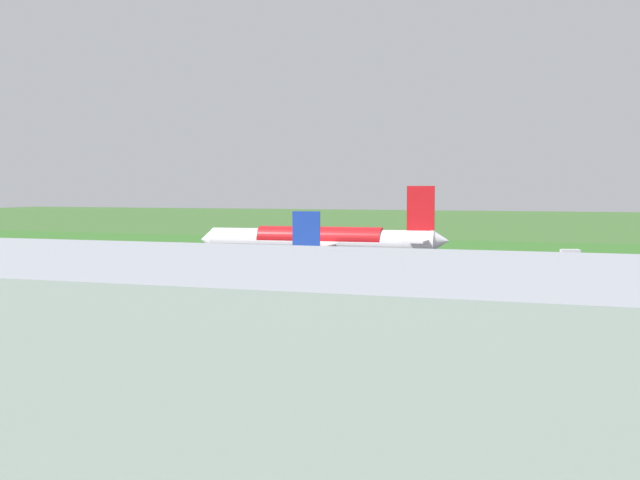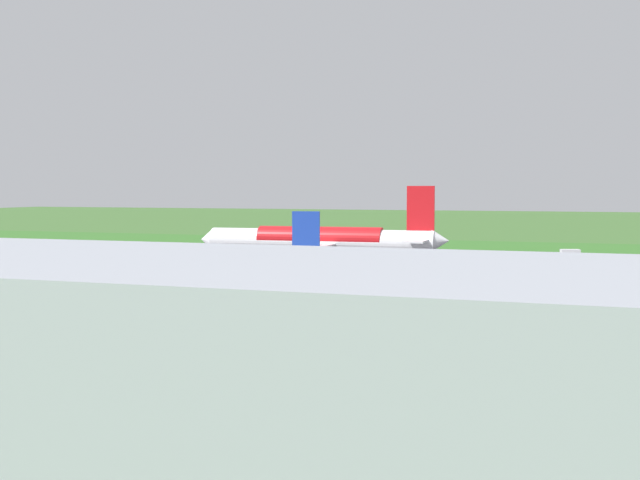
{
  "view_description": "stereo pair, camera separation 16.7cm",
  "coord_description": "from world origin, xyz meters",
  "px_view_note": "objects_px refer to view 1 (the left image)",
  "views": [
    {
      "loc": [
        -53.56,
        160.37,
        15.31
      ],
      "look_at": [
        4.48,
        0.0,
        4.5
      ],
      "focal_mm": 45.89,
      "sensor_mm": 36.0,
      "label": 1
    },
    {
      "loc": [
        -53.72,
        160.31,
        15.31
      ],
      "look_at": [
        4.48,
        0.0,
        4.5
      ],
      "focal_mm": 45.89,
      "sensor_mm": 36.0,
      "label": 2
    }
  ],
  "objects_px": {
    "airliner_parked_mid": "(208,266)",
    "no_stopping_sign": "(438,244)",
    "airliner_main": "(322,241)",
    "service_car_followme": "(256,271)",
    "airliner_parked_near": "(635,285)",
    "traffic_cone_orange": "(425,248)",
    "service_truck_baggage": "(567,255)"
  },
  "relations": [
    {
      "from": "airliner_parked_mid",
      "to": "no_stopping_sign",
      "type": "bearing_deg",
      "value": -101.74
    },
    {
      "from": "airliner_main",
      "to": "service_car_followme",
      "type": "distance_m",
      "value": 31.2
    },
    {
      "from": "airliner_parked_mid",
      "to": "airliner_parked_near",
      "type": "bearing_deg",
      "value": 173.48
    },
    {
      "from": "service_car_followme",
      "to": "traffic_cone_orange",
      "type": "distance_m",
      "value": 74.17
    },
    {
      "from": "service_truck_baggage",
      "to": "service_car_followme",
      "type": "bearing_deg",
      "value": 43.55
    },
    {
      "from": "airliner_parked_mid",
      "to": "traffic_cone_orange",
      "type": "height_order",
      "value": "airliner_parked_mid"
    },
    {
      "from": "no_stopping_sign",
      "to": "traffic_cone_orange",
      "type": "relative_size",
      "value": 5.17
    },
    {
      "from": "service_car_followme",
      "to": "traffic_cone_orange",
      "type": "bearing_deg",
      "value": -100.79
    },
    {
      "from": "airliner_main",
      "to": "airliner_parked_near",
      "type": "relative_size",
      "value": 1.17
    },
    {
      "from": "service_truck_baggage",
      "to": "airliner_parked_near",
      "type": "bearing_deg",
      "value": 99.36
    },
    {
      "from": "service_car_followme",
      "to": "no_stopping_sign",
      "type": "distance_m",
      "value": 71.69
    },
    {
      "from": "no_stopping_sign",
      "to": "traffic_cone_orange",
      "type": "height_order",
      "value": "no_stopping_sign"
    },
    {
      "from": "airliner_parked_mid",
      "to": "service_truck_baggage",
      "type": "distance_m",
      "value": 81.11
    },
    {
      "from": "airliner_main",
      "to": "airliner_parked_near",
      "type": "bearing_deg",
      "value": 137.46
    },
    {
      "from": "airliner_parked_near",
      "to": "no_stopping_sign",
      "type": "bearing_deg",
      "value": -65.11
    },
    {
      "from": "traffic_cone_orange",
      "to": "airliner_parked_near",
      "type": "bearing_deg",
      "value": 115.99
    },
    {
      "from": "airliner_main",
      "to": "airliner_parked_mid",
      "type": "xyz_separation_m",
      "value": [
        1.35,
        48.07,
        -1.11
      ]
    },
    {
      "from": "no_stopping_sign",
      "to": "airliner_parked_near",
      "type": "bearing_deg",
      "value": 114.89
    },
    {
      "from": "service_car_followme",
      "to": "airliner_main",
      "type": "bearing_deg",
      "value": -92.08
    },
    {
      "from": "airliner_main",
      "to": "no_stopping_sign",
      "type": "relative_size",
      "value": 19.04
    },
    {
      "from": "airliner_main",
      "to": "service_car_followme",
      "type": "xyz_separation_m",
      "value": [
        1.13,
        30.98,
        -3.51
      ]
    },
    {
      "from": "service_truck_baggage",
      "to": "traffic_cone_orange",
      "type": "bearing_deg",
      "value": -36.02
    },
    {
      "from": "airliner_parked_mid",
      "to": "traffic_cone_orange",
      "type": "distance_m",
      "value": 91.1
    },
    {
      "from": "airliner_parked_mid",
      "to": "service_truck_baggage",
      "type": "relative_size",
      "value": 6.56
    },
    {
      "from": "service_car_followme",
      "to": "no_stopping_sign",
      "type": "relative_size",
      "value": 1.57
    },
    {
      "from": "airliner_main",
      "to": "airliner_parked_mid",
      "type": "relative_size",
      "value": 1.33
    },
    {
      "from": "airliner_parked_near",
      "to": "no_stopping_sign",
      "type": "height_order",
      "value": "airliner_parked_near"
    },
    {
      "from": "airliner_main",
      "to": "traffic_cone_orange",
      "type": "bearing_deg",
      "value": -106.94
    },
    {
      "from": "airliner_main",
      "to": "traffic_cone_orange",
      "type": "height_order",
      "value": "airliner_main"
    },
    {
      "from": "airliner_parked_near",
      "to": "airliner_parked_mid",
      "type": "xyz_separation_m",
      "value": [
        61.38,
        -7.01,
        -0.44
      ]
    },
    {
      "from": "airliner_parked_mid",
      "to": "traffic_cone_orange",
      "type": "bearing_deg",
      "value": -98.91
    },
    {
      "from": "airliner_parked_mid",
      "to": "service_car_followme",
      "type": "bearing_deg",
      "value": -90.73
    }
  ]
}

